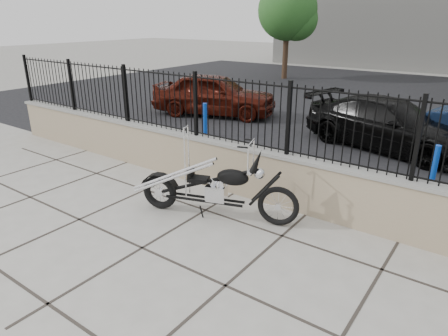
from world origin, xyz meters
name	(u,v)px	position (x,y,z in m)	size (l,w,h in m)	color
ground_plane	(142,248)	(0.00, 0.00, 0.00)	(90.00, 90.00, 0.00)	#99968E
parking_lot	(383,105)	(0.00, 12.50, 0.00)	(30.00, 30.00, 0.00)	black
retaining_wall	(238,168)	(0.00, 2.50, 0.48)	(14.00, 0.36, 0.96)	gray
iron_fence	(239,112)	(0.00, 2.50, 1.56)	(14.00, 0.08, 1.20)	black
chopper_motorcycle	(213,173)	(0.24, 1.42, 0.78)	(2.59, 0.46, 1.55)	black
car_red	(214,94)	(-4.27, 7.41, 0.71)	(1.68, 4.17, 1.42)	#411109
car_black	(389,124)	(1.58, 6.97, 0.63)	(1.77, 4.36, 1.26)	black
bollard_a	(205,120)	(-2.90, 5.18, 0.47)	(0.11, 0.11, 0.93)	#0D3BC4
bollard_b	(433,170)	(3.04, 4.52, 0.49)	(0.12, 0.12, 0.98)	blue
tree_left	(288,7)	(-6.41, 16.61, 3.63)	(3.07, 3.07, 5.19)	#382619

